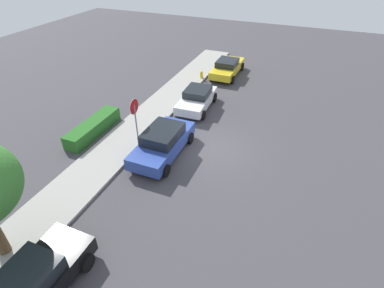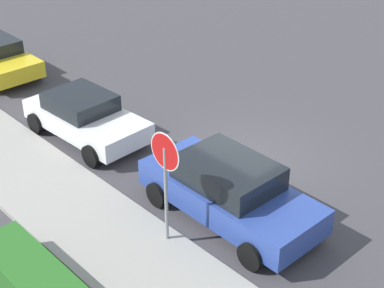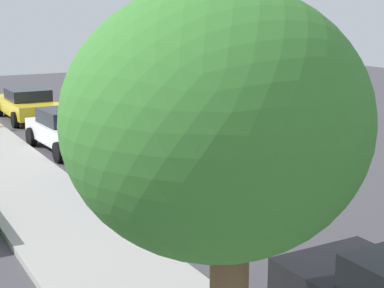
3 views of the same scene
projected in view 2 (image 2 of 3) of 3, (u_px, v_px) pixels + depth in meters
ground_plane at (250, 161)px, 16.43m from camera, size 60.00×60.00×0.00m
sidewalk_curb at (105, 236)px, 13.47m from camera, size 32.00×2.50×0.14m
stop_sign at (165, 169)px, 12.36m from camera, size 0.87×0.08×2.85m
parked_car_blue at (229, 190)px, 13.81m from camera, size 4.57×2.11×1.53m
parked_car_white at (85, 116)px, 17.26m from camera, size 4.09×2.16×1.35m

